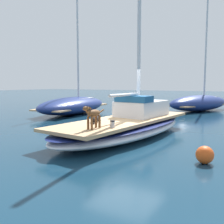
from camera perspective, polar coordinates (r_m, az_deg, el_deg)
The scene contains 11 objects.
ground_plane at distance 9.68m, azimuth 3.03°, elevation -5.39°, with size 120.00×120.00×0.00m, color #143347.
sailboat_main at distance 9.61m, azimuth 3.04°, elevation -3.44°, with size 3.20×7.45×0.66m.
mast_main at distance 10.33m, azimuth 5.66°, elevation 18.07°, with size 0.14×2.27×7.57m.
cabin_house at distance 10.47m, azimuth 6.45°, elevation 1.03°, with size 1.61×2.35×0.84m.
dog_black at distance 8.76m, azimuth -3.73°, elevation -1.54°, with size 0.54×0.87×0.22m.
dog_brown at distance 7.42m, azimuth -4.24°, elevation -0.52°, with size 0.25×0.94×0.70m.
deck_winch at distance 7.66m, azimuth 0.10°, elevation -2.72°, with size 0.16×0.16×0.21m.
coiled_rope at distance 9.10m, azimuth -3.36°, elevation -1.78°, with size 0.32×0.32×0.04m, color beige.
moored_boat_port_side at distance 16.94m, azimuth -8.54°, elevation 1.55°, with size 3.33×6.78×7.39m.
moored_boat_far_astern at distance 19.53m, azimuth 18.60°, elevation 1.99°, with size 4.30×6.15×8.20m.
mooring_buoy at distance 6.82m, azimuth 19.76°, elevation -8.87°, with size 0.44×0.44×0.44m, color #E55119.
Camera 1 is at (4.38, -8.40, 1.96)m, focal length 41.51 mm.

